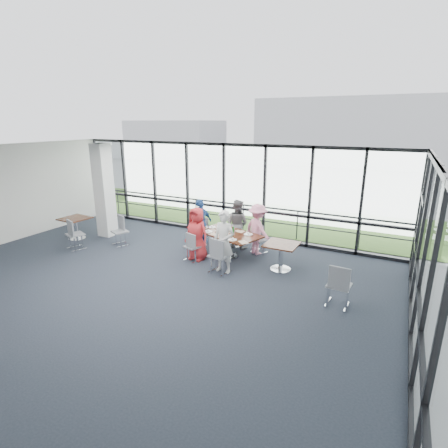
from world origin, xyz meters
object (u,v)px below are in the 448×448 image
at_px(structural_column, 104,191).
at_px(chair_spare_r, 339,285).
at_px(diner_far_left, 237,224).
at_px(side_table_right, 281,248).
at_px(chair_spare_la, 75,234).
at_px(chair_main_fl, 237,233).
at_px(chair_spare_lb, 120,232).
at_px(diner_near_left, 197,234).
at_px(diner_far_right, 258,229).
at_px(chair_main_nl, 193,247).
at_px(chair_main_nr, 219,256).
at_px(side_table_left, 75,221).
at_px(chair_main_end, 198,233).
at_px(main_table, 229,237).
at_px(chair_main_fr, 259,240).
at_px(diner_near_right, 224,242).
at_px(diner_end, 201,223).

relative_size(structural_column, chair_spare_r, 3.33).
bearing_deg(chair_spare_r, diner_far_left, 150.81).
distance_m(side_table_right, chair_spare_la, 6.42).
relative_size(chair_main_fl, chair_spare_lb, 0.91).
bearing_deg(diner_near_left, diner_far_right, 47.46).
xyz_separation_m(chair_main_nl, chair_spare_la, (-3.79, -0.87, 0.06)).
bearing_deg(chair_main_nr, structural_column, 178.61).
relative_size(chair_main_nr, chair_spare_lb, 1.05).
bearing_deg(chair_main_nr, chair_main_fl, 113.71).
height_order(side_table_right, chair_main_fl, chair_main_fl).
relative_size(diner_near_left, chair_spare_r, 1.62).
distance_m(structural_column, side_table_left, 1.41).
relative_size(chair_main_end, chair_spare_lb, 0.96).
bearing_deg(side_table_left, chair_main_fl, 20.58).
relative_size(main_table, chair_main_nr, 2.21).
distance_m(side_table_right, chair_spare_lb, 5.30).
relative_size(structural_column, chair_spare_la, 3.30).
distance_m(diner_far_left, chair_spare_lb, 3.80).
height_order(structural_column, chair_main_fr, structural_column).
xyz_separation_m(diner_far_left, chair_main_end, (-1.20, -0.44, -0.34)).
bearing_deg(side_table_left, side_table_right, 5.56).
distance_m(chair_main_end, chair_spare_la, 3.83).
xyz_separation_m(chair_spare_la, chair_spare_lb, (0.99, 0.92, -0.02)).
bearing_deg(chair_spare_lb, diner_far_right, -138.96).
xyz_separation_m(chair_main_fl, chair_spare_lb, (-3.36, -1.72, 0.04)).
bearing_deg(diner_near_right, side_table_left, -176.46).
xyz_separation_m(chair_main_nl, chair_spare_r, (4.20, -0.76, 0.06)).
relative_size(diner_far_right, chair_main_fl, 1.85).
bearing_deg(diner_far_left, main_table, 105.08).
distance_m(main_table, chair_main_end, 1.42).
height_order(main_table, side_table_right, same).
relative_size(diner_far_left, chair_main_end, 1.77).
relative_size(diner_near_right, chair_spare_lb, 1.82).
relative_size(side_table_right, chair_main_fr, 1.05).
bearing_deg(chair_main_nr, chair_main_end, 146.57).
bearing_deg(chair_main_end, diner_end, 92.61).
relative_size(chair_main_nl, chair_spare_la, 0.88).
height_order(structural_column, diner_far_right, structural_column).
relative_size(diner_near_right, diner_end, 1.08).
height_order(diner_near_right, diner_far_left, diner_near_right).
bearing_deg(side_table_right, structural_column, 178.90).
xyz_separation_m(diner_far_right, chair_main_nl, (-1.45, -1.36, -0.35)).
height_order(structural_column, chair_spare_la, structural_column).
bearing_deg(chair_main_nl, chair_main_fl, 89.43).
bearing_deg(diner_near_right, diner_near_left, 162.89).
bearing_deg(chair_spare_r, chair_main_fr, 145.02).
bearing_deg(diner_far_right, chair_spare_la, 52.24).
relative_size(main_table, diner_end, 1.37).
relative_size(diner_far_right, chair_main_end, 1.76).
xyz_separation_m(diner_near_left, diner_far_right, (1.39, 1.21, -0.00)).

